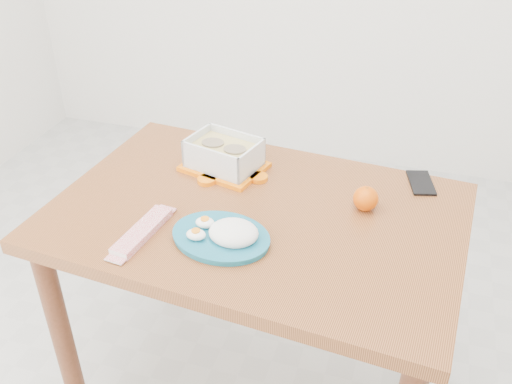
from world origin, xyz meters
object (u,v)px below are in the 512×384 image
(rice_plate, at_px, (225,234))
(dining_table, at_px, (256,243))
(smartphone, at_px, (421,183))
(orange_fruit, at_px, (366,199))
(food_container, at_px, (224,155))

(rice_plate, bearing_deg, dining_table, 85.14)
(rice_plate, height_order, smartphone, rice_plate)
(orange_fruit, xyz_separation_m, smartphone, (0.14, 0.18, -0.03))
(food_container, relative_size, rice_plate, 0.94)
(dining_table, bearing_deg, orange_fruit, 23.51)
(orange_fruit, relative_size, smartphone, 0.52)
(orange_fruit, distance_m, smartphone, 0.23)
(food_container, bearing_deg, dining_table, -35.16)
(dining_table, distance_m, orange_fruit, 0.33)
(smartphone, bearing_deg, food_container, 173.95)
(food_container, relative_size, orange_fruit, 3.94)
(dining_table, height_order, rice_plate, rice_plate)
(orange_fruit, bearing_deg, rice_plate, -142.26)
(rice_plate, xyz_separation_m, smartphone, (0.45, 0.42, -0.02))
(rice_plate, relative_size, smartphone, 2.20)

